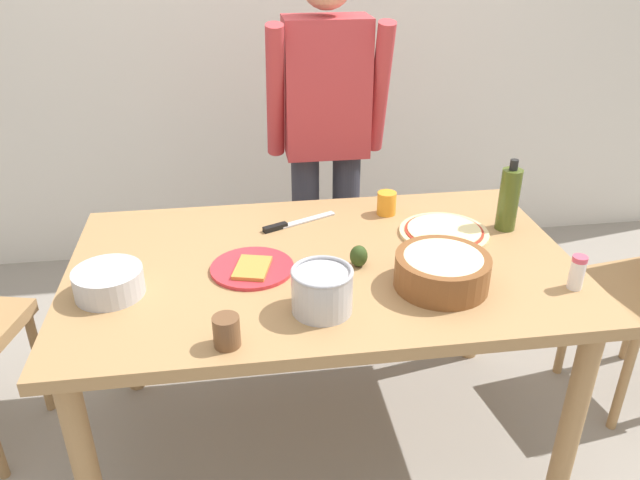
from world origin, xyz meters
name	(u,v)px	position (x,y,z in m)	size (l,w,h in m)	color
ground	(322,437)	(0.00, 0.00, 0.00)	(8.00, 8.00, 0.00)	gray
wall_back	(276,14)	(0.00, 1.60, 1.30)	(5.60, 0.10, 2.60)	silver
dining_table	(322,285)	(0.00, 0.00, 0.67)	(1.60, 0.96, 0.76)	#A37A4C
person_cook	(326,133)	(0.13, 0.76, 0.94)	(0.49, 0.25, 1.62)	#2D2D38
pizza_raw_on_board	(444,232)	(0.44, 0.13, 0.77)	(0.31, 0.31, 0.02)	beige
plate_with_slice	(252,268)	(-0.22, -0.03, 0.77)	(0.26, 0.26, 0.02)	red
popcorn_bowl	(442,268)	(0.33, -0.20, 0.82)	(0.28, 0.28, 0.11)	brown
mixing_bowl_steel	(109,282)	(-0.64, -0.10, 0.80)	(0.20, 0.20, 0.08)	#B7B7BC
olive_oil_bottle	(509,199)	(0.67, 0.14, 0.87)	(0.07, 0.07, 0.26)	#47561E
steel_pot	(322,290)	(-0.04, -0.27, 0.83)	(0.17, 0.17, 0.13)	#B7B7BC
cup_orange	(387,203)	(0.29, 0.32, 0.80)	(0.07, 0.07, 0.09)	orange
cup_small_brown	(227,331)	(-0.31, -0.40, 0.80)	(0.07, 0.07, 0.09)	brown
salt_shaker	(577,272)	(0.72, -0.27, 0.81)	(0.04, 0.04, 0.11)	white
chef_knife	(291,224)	(-0.07, 0.27, 0.77)	(0.27, 0.14, 0.02)	silver
avocado	(359,256)	(0.11, -0.05, 0.80)	(0.06, 0.06, 0.07)	#2D4219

